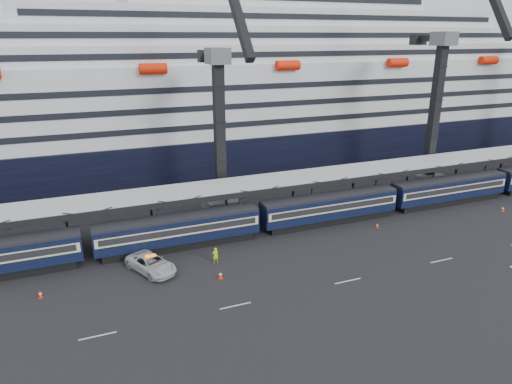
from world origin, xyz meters
TOP-DOWN VIEW (x-y plane):
  - ground at (0.00, 0.00)m, footprint 260.00×260.00m
  - train at (-4.65, 10.00)m, footprint 133.05×3.00m
  - canopy at (0.00, 14.00)m, footprint 130.00×6.25m
  - cruise_ship at (-1.08, 45.99)m, footprint 214.09×28.84m
  - crane_dark_near at (-20.00, 18.59)m, footprint 4.50×17.75m
  - crane_dark_mid at (15.00, 17.59)m, footprint 4.50×18.24m
  - pickup_truck at (-32.03, 5.37)m, footprint 5.26×6.82m
  - worker at (-25.24, 4.68)m, footprint 0.66×0.43m
  - traffic_cone_a at (-42.62, 4.11)m, footprint 0.39×0.39m
  - traffic_cone_b at (-32.19, 5.37)m, footprint 0.41×0.41m
  - traffic_cone_c at (-25.76, 1.28)m, footprint 0.43×0.43m
  - traffic_cone_d at (-3.12, 6.17)m, footprint 0.34×0.34m
  - traffic_cone_e at (16.83, 4.51)m, footprint 0.40×0.40m

SIDE VIEW (x-z plane):
  - ground at x=0.00m, z-range 0.00..0.00m
  - traffic_cone_d at x=-3.12m, z-range 0.00..0.67m
  - traffic_cone_a at x=-42.62m, z-range -0.01..0.78m
  - traffic_cone_e at x=16.83m, z-range -0.01..0.80m
  - traffic_cone_b at x=-32.19m, z-range -0.01..0.82m
  - traffic_cone_c at x=-25.76m, z-range -0.01..0.85m
  - pickup_truck at x=-32.03m, z-range 0.00..1.72m
  - worker at x=-25.24m, z-range 0.00..1.81m
  - train at x=-4.65m, z-range 0.18..4.23m
  - canopy at x=0.00m, z-range 2.49..8.01m
  - crane_dark_near at x=-20.00m, z-range -5.61..29.47m
  - cruise_ship at x=-1.08m, z-range -4.66..29.34m
  - crane_dark_mid at x=15.00m, z-range -6.46..33.18m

